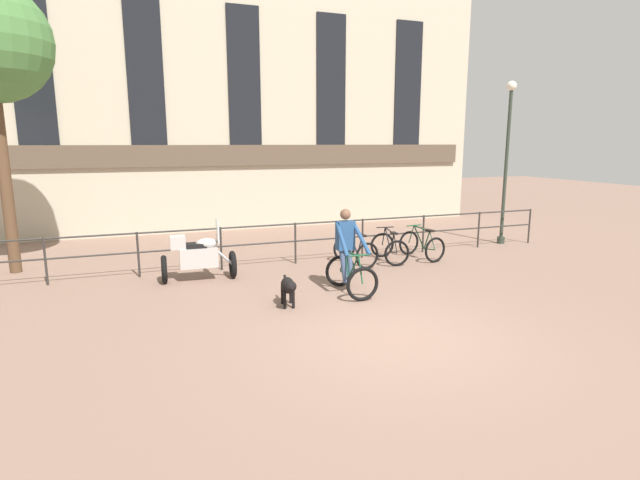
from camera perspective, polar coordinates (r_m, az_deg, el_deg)
ground_plane at (r=8.18m, az=8.64°, el=-10.78°), size 60.00×60.00×0.00m
canal_railing at (r=12.60m, az=-2.84°, el=0.45°), size 15.05×0.05×1.05m
building_facade at (r=18.05m, az=-8.81°, el=15.57°), size 18.00×0.72×9.00m
cyclist_with_bike at (r=10.20m, az=3.26°, el=-1.77°), size 0.68×1.17×1.70m
dog at (r=9.31m, az=-3.64°, el=-5.33°), size 0.31×0.90×0.59m
parked_motorcycle at (r=11.38m, az=-13.77°, el=-1.76°), size 1.64×0.70×1.35m
parked_bicycle_near_lamp at (r=12.56m, az=4.08°, el=-1.23°), size 0.81×1.19×0.86m
parked_bicycle_mid_left at (r=12.98m, az=7.93°, el=-0.90°), size 0.80×1.19×0.86m
parked_bicycle_mid_right at (r=13.46m, az=11.54°, el=-0.59°), size 0.81×1.19×0.86m
street_lamp at (r=15.94m, az=20.57°, el=9.08°), size 0.28×0.28×4.77m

